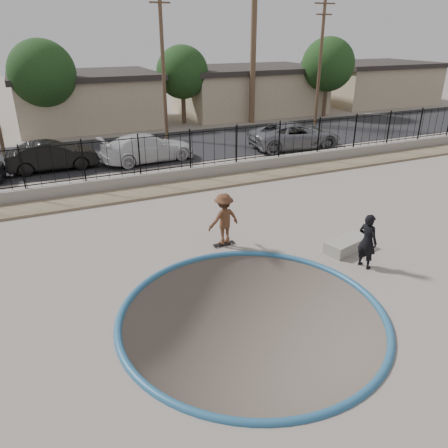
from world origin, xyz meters
name	(u,v)px	position (x,y,z in m)	size (l,w,h in m)	color
ground	(135,196)	(0.00, 12.00, -1.10)	(120.00, 120.00, 2.20)	gray
bowl_pit	(252,315)	(0.00, -1.00, 0.00)	(6.84, 6.84, 1.80)	#4E433C
coping_ring	(252,315)	(0.00, -1.00, 0.00)	(7.04, 7.04, 0.20)	#285C83
rock_strip	(148,192)	(0.00, 9.20, 0.06)	(42.00, 1.60, 0.11)	#907C5E
retaining_wall	(141,180)	(0.00, 10.30, 0.30)	(42.00, 0.45, 0.60)	gray
fence	(139,155)	(0.00, 10.30, 1.50)	(40.00, 0.04, 1.80)	black
street	(114,153)	(0.00, 17.00, 0.02)	(90.00, 8.00, 0.04)	black
house_center	(86,99)	(0.00, 26.50, 1.97)	(10.60, 8.60, 3.90)	tan
house_east	(248,89)	(14.00, 26.50, 1.97)	(12.60, 8.60, 3.90)	tan
house_east_far	(372,82)	(28.00, 26.50, 1.97)	(11.60, 8.60, 3.90)	tan
palm_right	(254,22)	(12.00, 22.00, 7.33)	(2.30, 2.30, 10.30)	brown
utility_pole_mid	(163,62)	(4.00, 19.00, 4.96)	(1.70, 0.24, 9.50)	#473323
utility_pole_right	(320,61)	(16.00, 19.00, 4.70)	(1.70, 0.24, 9.00)	#473323
street_tree_left	(42,74)	(-3.00, 23.00, 4.19)	(4.32, 4.32, 6.36)	#473323
street_tree_mid	(182,72)	(7.00, 24.00, 3.84)	(3.96, 3.96, 5.83)	#473323
street_tree_right	(328,65)	(19.00, 22.00, 4.19)	(4.32, 4.32, 6.36)	#473323
skater	(224,222)	(0.99, 3.00, 0.89)	(1.15, 0.66, 1.78)	brown
skateboard	(224,244)	(0.99, 3.00, 0.05)	(0.78, 0.22, 0.07)	black
videographer	(367,241)	(4.39, -0.15, 0.88)	(0.64, 0.42, 1.76)	black
concrete_ledge	(346,245)	(4.59, 0.97, 0.20)	(1.60, 0.70, 0.40)	gray
car_b	(52,156)	(-3.56, 14.68, 0.79)	(1.59, 4.55, 1.50)	black
car_c	(148,148)	(1.44, 14.29, 0.79)	(2.12, 5.21, 1.51)	silver
car_d	(295,135)	(10.53, 13.40, 0.83)	(2.63, 5.71, 1.59)	gray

